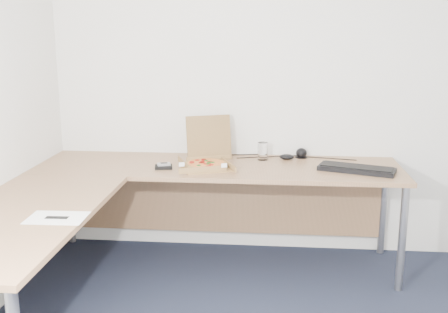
# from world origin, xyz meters

# --- Properties ---
(room_shell) EXTENTS (3.50, 3.50, 2.50)m
(room_shell) POSITION_xyz_m (0.00, 0.00, 1.25)
(room_shell) COLOR silver
(room_shell) RESTS_ON ground
(desk) EXTENTS (2.50, 2.20, 0.73)m
(desk) POSITION_xyz_m (-0.82, 0.97, 0.70)
(desk) COLOR #9B6F4B
(desk) RESTS_ON ground
(pizza_box) EXTENTS (0.32, 0.37, 0.33)m
(pizza_box) POSITION_xyz_m (-0.58, 1.34, 0.77)
(pizza_box) COLOR olive
(pizza_box) RESTS_ON desk
(drinking_glass) EXTENTS (0.07, 0.07, 0.13)m
(drinking_glass) POSITION_xyz_m (-0.20, 1.58, 0.79)
(drinking_glass) COLOR white
(drinking_glass) RESTS_ON desk
(keyboard) EXTENTS (0.52, 0.33, 0.03)m
(keyboard) POSITION_xyz_m (0.43, 1.31, 0.75)
(keyboard) COLOR black
(keyboard) RESTS_ON desk
(mouse) EXTENTS (0.12, 0.10, 0.04)m
(mouse) POSITION_xyz_m (-0.03, 1.61, 0.75)
(mouse) COLOR black
(mouse) RESTS_ON desk
(wallet) EXTENTS (0.13, 0.12, 0.02)m
(wallet) POSITION_xyz_m (-0.86, 1.28, 0.74)
(wallet) COLOR black
(wallet) RESTS_ON desk
(phone) EXTENTS (0.10, 0.07, 0.02)m
(phone) POSITION_xyz_m (-0.86, 1.28, 0.76)
(phone) COLOR #B2B5BA
(phone) RESTS_ON wallet
(paper_sheet) EXTENTS (0.29, 0.21, 0.00)m
(paper_sheet) POSITION_xyz_m (-1.19, 0.26, 0.73)
(paper_sheet) COLOR white
(paper_sheet) RESTS_ON desk
(dome_speaker) EXTENTS (0.09, 0.09, 0.08)m
(dome_speaker) POSITION_xyz_m (0.08, 1.68, 0.77)
(dome_speaker) COLOR black
(dome_speaker) RESTS_ON desk
(cable_bundle) EXTENTS (0.57, 0.12, 0.01)m
(cable_bundle) POSITION_xyz_m (-0.14, 1.68, 0.73)
(cable_bundle) COLOR black
(cable_bundle) RESTS_ON desk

